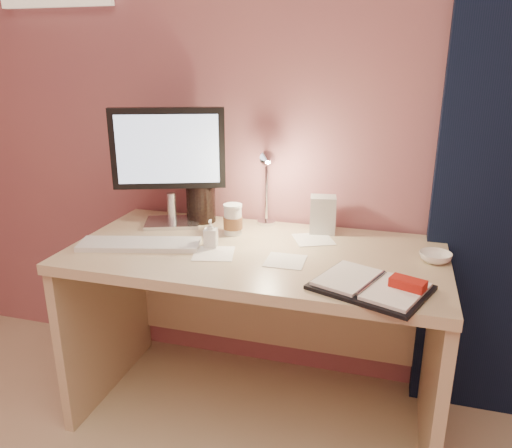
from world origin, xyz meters
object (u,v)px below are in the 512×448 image
(planner, at_px, (374,286))
(product_box, at_px, (323,215))
(desk, at_px, (261,295))
(lotion_bottle, at_px, (211,233))
(monitor, at_px, (168,156))
(bowl, at_px, (435,257))
(desk_lamp, at_px, (256,180))
(keyboard, at_px, (140,244))
(coffee_cup, at_px, (233,220))
(dark_jar, at_px, (201,201))

(planner, relative_size, product_box, 2.62)
(planner, bearing_deg, desk, 167.45)
(planner, xyz_separation_m, lotion_bottle, (-0.62, 0.21, 0.04))
(monitor, height_order, bowl, monitor)
(desk_lamp, bearing_deg, planner, -57.51)
(planner, bearing_deg, lotion_bottle, -177.32)
(keyboard, bearing_deg, lotion_bottle, 1.11)
(desk, xyz_separation_m, bowl, (0.64, -0.01, 0.24))
(keyboard, relative_size, bowl, 4.09)
(coffee_cup, height_order, desk_lamp, desk_lamp)
(desk, height_order, lotion_bottle, lotion_bottle)
(monitor, bearing_deg, lotion_bottle, -58.41)
(planner, relative_size, desk_lamp, 1.19)
(bowl, bearing_deg, desk_lamp, 167.03)
(coffee_cup, xyz_separation_m, desk_lamp, (0.07, 0.08, 0.15))
(keyboard, height_order, bowl, bowl)
(desk, relative_size, monitor, 2.81)
(monitor, xyz_separation_m, coffee_cup, (0.29, -0.04, -0.24))
(planner, distance_m, bowl, 0.35)
(desk, distance_m, planner, 0.59)
(keyboard, distance_m, coffee_cup, 0.38)
(desk, bearing_deg, product_box, 42.03)
(keyboard, relative_size, lotion_bottle, 4.25)
(planner, height_order, desk_lamp, desk_lamp)
(planner, bearing_deg, dark_jar, 168.74)
(monitor, relative_size, dark_jar, 2.78)
(product_box, bearing_deg, monitor, 177.10)
(planner, bearing_deg, coffee_cup, 168.98)
(dark_jar, xyz_separation_m, desk_lamp, (0.26, -0.04, 0.12))
(monitor, bearing_deg, desk_lamp, -13.64)
(monitor, xyz_separation_m, keyboard, (-0.01, -0.28, -0.29))
(monitor, distance_m, lotion_bottle, 0.41)
(product_box, bearing_deg, desk_lamp, 177.56)
(product_box, bearing_deg, lotion_bottle, -153.55)
(planner, distance_m, coffee_cup, 0.69)
(desk, relative_size, lotion_bottle, 13.00)
(coffee_cup, bearing_deg, desk, -26.78)
(monitor, distance_m, bowl, 1.12)
(bowl, distance_m, product_box, 0.48)
(bowl, xyz_separation_m, product_box, (-0.43, 0.20, 0.06))
(bowl, height_order, product_box, product_box)
(planner, height_order, coffee_cup, coffee_cup)
(bowl, height_order, dark_jar, dark_jar)
(dark_jar, bearing_deg, keyboard, -106.95)
(planner, relative_size, lotion_bottle, 3.76)
(planner, distance_m, product_box, 0.55)
(planner, xyz_separation_m, bowl, (0.20, 0.29, 0.00))
(keyboard, bearing_deg, product_box, 14.07)
(keyboard, height_order, lotion_bottle, lotion_bottle)
(desk_lamp, bearing_deg, monitor, 170.32)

